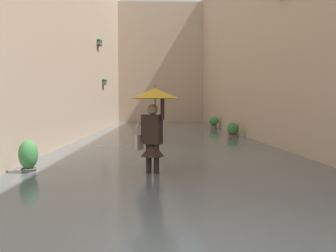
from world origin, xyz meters
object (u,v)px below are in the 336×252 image
at_px(potted_plant_mid_right, 28,158).
at_px(potted_plant_near_left, 233,130).
at_px(potted_plant_far_left, 232,131).
at_px(potted_plant_mid_left, 214,122).
at_px(person_wading, 154,114).

distance_m(potted_plant_mid_right, potted_plant_near_left, 12.07).
xyz_separation_m(potted_plant_far_left, potted_plant_mid_right, (6.33, 8.92, 0.04)).
height_order(potted_plant_mid_left, potted_plant_far_left, potted_plant_mid_left).
xyz_separation_m(potted_plant_far_left, potted_plant_near_left, (-0.26, -1.19, -0.03)).
bearing_deg(potted_plant_mid_left, potted_plant_far_left, 88.88).
bearing_deg(potted_plant_far_left, person_wading, 68.19).
height_order(person_wading, potted_plant_mid_left, person_wading).
bearing_deg(potted_plant_mid_right, potted_plant_far_left, -125.37).
xyz_separation_m(person_wading, potted_plant_near_left, (-3.91, -10.29, -1.03)).
bearing_deg(potted_plant_mid_right, potted_plant_mid_left, -113.18).
distance_m(potted_plant_mid_left, potted_plant_near_left, 4.96).
relative_size(person_wading, potted_plant_mid_left, 2.10).
relative_size(person_wading, potted_plant_mid_right, 2.28).
bearing_deg(potted_plant_near_left, potted_plant_far_left, 77.51).
xyz_separation_m(person_wading, potted_plant_mid_right, (2.69, -0.18, -0.96)).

